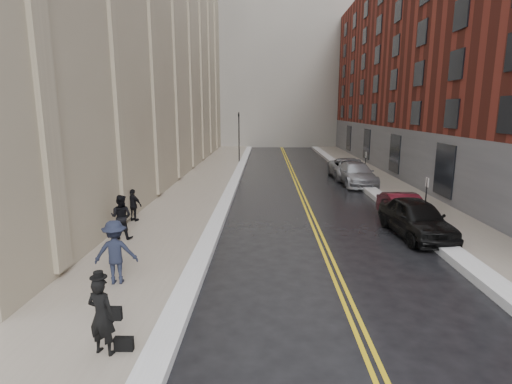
{
  "coord_description": "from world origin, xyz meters",
  "views": [
    {
      "loc": [
        0.13,
        -11.03,
        5.4
      ],
      "look_at": [
        -0.32,
        7.44,
        1.6
      ],
      "focal_mm": 28.0,
      "sensor_mm": 36.0,
      "label": 1
    }
  ],
  "objects_px": {
    "car_maroon": "(404,209)",
    "pedestrian_c": "(133,205)",
    "car_silver_far": "(349,169)",
    "pedestrian_main": "(102,316)",
    "car_silver_near": "(356,174)",
    "pedestrian_a": "(121,217)",
    "pedestrian_b": "(116,252)",
    "car_black": "(416,218)"
  },
  "relations": [
    {
      "from": "car_silver_far",
      "to": "pedestrian_b",
      "type": "distance_m",
      "value": 23.27
    },
    {
      "from": "pedestrian_b",
      "to": "car_black",
      "type": "bearing_deg",
      "value": -164.34
    },
    {
      "from": "car_black",
      "to": "car_silver_near",
      "type": "relative_size",
      "value": 0.87
    },
    {
      "from": "pedestrian_main",
      "to": "pedestrian_a",
      "type": "bearing_deg",
      "value": -57.95
    },
    {
      "from": "car_black",
      "to": "car_silver_near",
      "type": "bearing_deg",
      "value": 84.63
    },
    {
      "from": "pedestrian_a",
      "to": "pedestrian_c",
      "type": "bearing_deg",
      "value": -75.49
    },
    {
      "from": "car_silver_far",
      "to": "car_silver_near",
      "type": "bearing_deg",
      "value": -90.5
    },
    {
      "from": "car_maroon",
      "to": "pedestrian_c",
      "type": "relative_size",
      "value": 2.74
    },
    {
      "from": "car_maroon",
      "to": "pedestrian_c",
      "type": "bearing_deg",
      "value": -178.76
    },
    {
      "from": "car_silver_near",
      "to": "car_silver_far",
      "type": "bearing_deg",
      "value": 88.39
    },
    {
      "from": "car_maroon",
      "to": "pedestrian_a",
      "type": "xyz_separation_m",
      "value": [
        -12.64,
        -3.01,
        0.37
      ]
    },
    {
      "from": "car_silver_far",
      "to": "pedestrian_c",
      "type": "bearing_deg",
      "value": -134.66
    },
    {
      "from": "pedestrian_main",
      "to": "pedestrian_b",
      "type": "bearing_deg",
      "value": -58.86
    },
    {
      "from": "pedestrian_main",
      "to": "pedestrian_a",
      "type": "relative_size",
      "value": 0.96
    },
    {
      "from": "car_silver_near",
      "to": "car_silver_far",
      "type": "distance_m",
      "value": 2.71
    },
    {
      "from": "car_black",
      "to": "pedestrian_a",
      "type": "bearing_deg",
      "value": 179.91
    },
    {
      "from": "car_silver_near",
      "to": "pedestrian_main",
      "type": "xyz_separation_m",
      "value": [
        -10.2,
        -21.3,
        0.23
      ]
    },
    {
      "from": "car_maroon",
      "to": "car_silver_far",
      "type": "bearing_deg",
      "value": 89.61
    },
    {
      "from": "car_maroon",
      "to": "pedestrian_a",
      "type": "relative_size",
      "value": 2.31
    },
    {
      "from": "pedestrian_a",
      "to": "pedestrian_b",
      "type": "relative_size",
      "value": 0.93
    },
    {
      "from": "car_silver_far",
      "to": "pedestrian_main",
      "type": "height_order",
      "value": "pedestrian_main"
    },
    {
      "from": "pedestrian_main",
      "to": "pedestrian_b",
      "type": "distance_m",
      "value": 3.8
    },
    {
      "from": "pedestrian_b",
      "to": "car_silver_near",
      "type": "bearing_deg",
      "value": -132.57
    },
    {
      "from": "car_black",
      "to": "car_silver_near",
      "type": "distance_m",
      "value": 12.3
    },
    {
      "from": "car_silver_far",
      "to": "pedestrian_c",
      "type": "height_order",
      "value": "pedestrian_c"
    },
    {
      "from": "car_silver_near",
      "to": "pedestrian_b",
      "type": "xyz_separation_m",
      "value": [
        -11.25,
        -17.66,
        0.34
      ]
    },
    {
      "from": "car_maroon",
      "to": "car_silver_near",
      "type": "height_order",
      "value": "car_silver_near"
    },
    {
      "from": "pedestrian_main",
      "to": "pedestrian_c",
      "type": "height_order",
      "value": "pedestrian_main"
    },
    {
      "from": "car_silver_far",
      "to": "pedestrian_b",
      "type": "bearing_deg",
      "value": -119.43
    },
    {
      "from": "car_black",
      "to": "car_silver_far",
      "type": "xyz_separation_m",
      "value": [
        0.14,
        15.0,
        -0.03
      ]
    },
    {
      "from": "car_maroon",
      "to": "car_silver_near",
      "type": "xyz_separation_m",
      "value": [
        0.0,
        10.31,
        0.1
      ]
    },
    {
      "from": "car_maroon",
      "to": "pedestrian_main",
      "type": "xyz_separation_m",
      "value": [
        -10.2,
        -10.99,
        0.33
      ]
    },
    {
      "from": "car_black",
      "to": "car_maroon",
      "type": "distance_m",
      "value": 2.0
    },
    {
      "from": "pedestrian_c",
      "to": "car_silver_far",
      "type": "bearing_deg",
      "value": -114.33
    },
    {
      "from": "car_maroon",
      "to": "pedestrian_c",
      "type": "distance_m",
      "value": 13.01
    },
    {
      "from": "car_black",
      "to": "pedestrian_a",
      "type": "height_order",
      "value": "pedestrian_a"
    },
    {
      "from": "pedestrian_a",
      "to": "pedestrian_b",
      "type": "bearing_deg",
      "value": 114.39
    },
    {
      "from": "pedestrian_a",
      "to": "pedestrian_b",
      "type": "height_order",
      "value": "pedestrian_b"
    },
    {
      "from": "car_silver_far",
      "to": "pedestrian_a",
      "type": "bearing_deg",
      "value": -128.77
    },
    {
      "from": "car_black",
      "to": "pedestrian_b",
      "type": "xyz_separation_m",
      "value": [
        -11.12,
        -5.36,
        0.32
      ]
    },
    {
      "from": "pedestrian_main",
      "to": "car_silver_far",
      "type": "bearing_deg",
      "value": -97.92
    },
    {
      "from": "car_black",
      "to": "pedestrian_c",
      "type": "distance_m",
      "value": 12.97
    }
  ]
}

